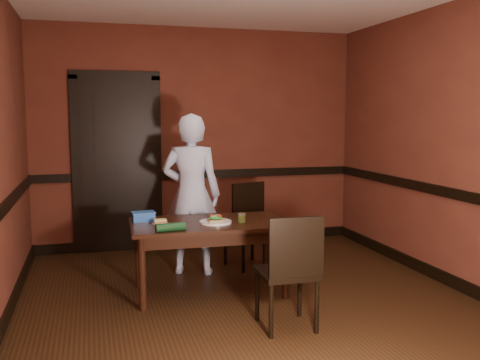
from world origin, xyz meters
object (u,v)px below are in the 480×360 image
chair_far (248,226)px  sauce_jar (242,218)px  person (191,194)px  dining_table (210,257)px  sandwich_plate (216,221)px  chair_near (286,270)px  food_tub (143,216)px  cheese_saucer (160,222)px

chair_far → sauce_jar: size_ratio=10.51×
person → chair_far: bearing=-152.8°
chair_far → sauce_jar: bearing=-127.5°
dining_table → sauce_jar: (0.28, -0.11, 0.38)m
sandwich_plate → sauce_jar: bearing=-9.5°
chair_far → sandwich_plate: bearing=-141.5°
chair_far → chair_near: 1.70m
dining_table → chair_far: (0.59, 0.74, 0.11)m
chair_far → food_tub: size_ratio=4.02×
chair_near → sauce_jar: (-0.12, 0.84, 0.26)m
chair_far → chair_near: (-0.19, -1.69, 0.00)m
person → cheese_saucer: person is taller
sandwich_plate → cheese_saucer: bearing=169.6°
chair_far → cheese_saucer: bearing=-162.6°
chair_near → chair_far: bearing=-95.4°
chair_near → sandwich_plate: chair_near is taller
cheese_saucer → chair_near: bearing=-49.1°
sauce_jar → person: bearing=112.6°
chair_far → cheese_saucer: chair_far is taller
food_tub → dining_table: bearing=-23.4°
chair_near → sauce_jar: size_ratio=10.60×
sandwich_plate → cheese_saucer: 0.50m
chair_near → food_tub: 1.52m
dining_table → sandwich_plate: (0.04, -0.07, 0.35)m
chair_near → food_tub: chair_near is taller
dining_table → person: person is taller
dining_table → cheese_saucer: cheese_saucer is taller
cheese_saucer → food_tub: food_tub is taller
dining_table → chair_near: chair_near is taller
dining_table → sandwich_plate: size_ratio=4.90×
chair_near → sandwich_plate: size_ratio=3.11×
sauce_jar → food_tub: bearing=160.9°
chair_near → cheese_saucer: size_ratio=6.24×
dining_table → food_tub: food_tub is taller
dining_table → person: bearing=95.8°
sauce_jar → sandwich_plate: bearing=170.5°
chair_far → person: size_ratio=0.54×
sandwich_plate → food_tub: (-0.62, 0.26, 0.02)m
dining_table → sauce_jar: sauce_jar is taller
chair_far → sandwich_plate: 1.00m
food_tub → sandwich_plate: bearing=-27.6°
sandwich_plate → cheese_saucer: (-0.49, 0.09, -0.00)m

